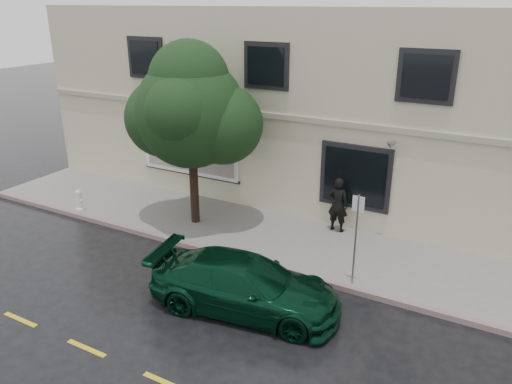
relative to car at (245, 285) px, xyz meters
The scene contains 12 objects.
ground 2.46m from the car, 167.78° to the left, with size 90.00×90.00×0.00m, color black.
sidewalk 4.45m from the car, 121.62° to the left, with size 20.00×3.50×0.15m, color gray.
curb 3.12m from the car, 139.10° to the left, with size 20.00×0.18×0.16m, color slate.
road_marking 3.85m from the car, 127.58° to the right, with size 19.00×0.12×0.01m, color gold.
building 10.17m from the car, 103.65° to the left, with size 20.00×8.12×7.00m.
billboard 7.85m from the car, 135.47° to the left, with size 4.30×0.16×2.20m.
car is the anchor object (origin of this frame).
pedestrian 5.14m from the car, 84.27° to the left, with size 0.66×0.44×1.82m, color black.
umbrella 5.37m from the car, 84.27° to the left, with size 0.87×0.87×0.64m, color black.
street_tree 6.14m from the car, 138.61° to the left, with size 3.50×3.50×5.48m.
fire_hydrant 8.46m from the car, 164.21° to the left, with size 0.31×0.29×0.76m.
sign_pole 3.14m from the car, 47.48° to the left, with size 0.31×0.05×2.52m.
Camera 1 is at (7.62, -9.60, 7.18)m, focal length 35.00 mm.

